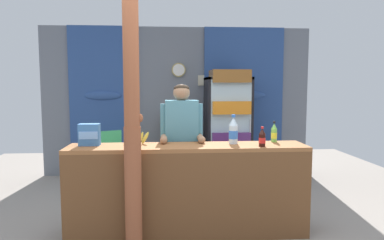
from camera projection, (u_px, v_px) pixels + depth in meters
name	position (u px, v px, depth m)	size (l,w,h in m)	color
ground_plane	(183.00, 210.00, 4.41)	(7.94, 7.94, 0.00)	gray
back_wall_curtained	(178.00, 100.00, 6.15)	(4.68, 0.22, 2.58)	slate
stall_counter	(188.00, 184.00, 3.55)	(2.48, 0.46, 0.95)	#935B33
timber_post	(132.00, 132.00, 3.21)	(0.18, 0.16, 2.38)	#995133
drink_fridge	(228.00, 120.00, 5.68)	(0.72, 0.75, 1.82)	black
bottle_shelf_rack	(177.00, 143.00, 5.94)	(0.48, 0.28, 1.12)	brown
plastic_lawn_chair	(112.00, 155.00, 5.40)	(0.59, 0.59, 0.86)	#4CC675
shopkeeper	(182.00, 137.00, 3.96)	(0.48, 0.42, 1.59)	#28282D
soda_bottle_water	(233.00, 131.00, 3.69)	(0.10, 0.10, 0.32)	silver
soda_bottle_cola	(262.00, 138.00, 3.53)	(0.07, 0.07, 0.20)	black
soda_bottle_lime_soda	(274.00, 133.00, 3.82)	(0.07, 0.07, 0.23)	#75C64C
snack_box_biscuit	(89.00, 135.00, 3.59)	(0.21, 0.12, 0.23)	#3D75B7
banana_bunch	(137.00, 138.00, 3.69)	(0.27, 0.06, 0.16)	#DBCC42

